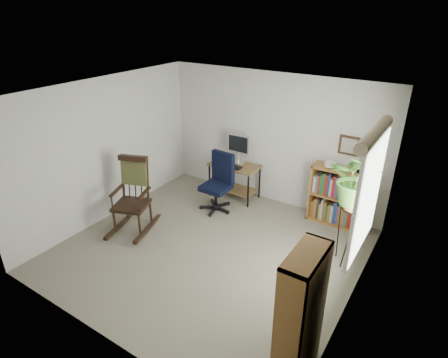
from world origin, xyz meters
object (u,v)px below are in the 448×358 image
Objects in this scene: tall_bookshelf at (300,317)px; low_bookshelf at (339,197)px; office_chair at (216,183)px; desk at (234,181)px; rocking_chair at (130,196)px.

low_bookshelf is at bearing 100.36° from tall_bookshelf.
tall_bookshelf reaches higher than office_chair.
low_bookshelf is 0.68× the size of tall_bookshelf.
desk is 0.65m from office_chair.
desk is at bearing -176.51° from low_bookshelf.
office_chair is at bearing -159.54° from low_bookshelf.
rocking_chair reaches higher than desk.
rocking_chair reaches higher than low_bookshelf.
rocking_chair is (-0.80, -1.91, 0.29)m from desk.
office_chair reaches higher than desk.
rocking_chair reaches higher than office_chair.
tall_bookshelf reaches higher than desk.
office_chair is at bearing 137.77° from tall_bookshelf.
rocking_chair is at bearing -116.02° from office_chair.
desk is 0.93× the size of low_bookshelf.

